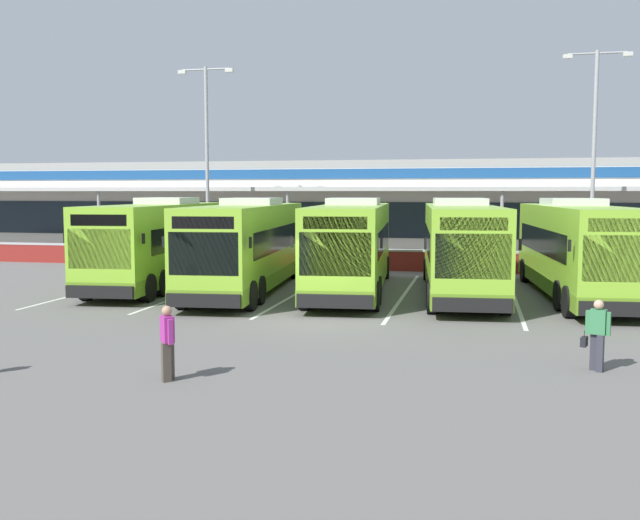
% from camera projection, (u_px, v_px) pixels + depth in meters
% --- Properties ---
extents(ground_plane, '(200.00, 200.00, 0.00)m').
position_uv_depth(ground_plane, '(319.00, 319.00, 22.44)').
color(ground_plane, '#605E5B').
extents(terminal_building, '(70.00, 13.00, 6.00)m').
position_uv_depth(terminal_building, '(404.00, 207.00, 48.30)').
color(terminal_building, beige).
rests_on(terminal_building, ground).
extents(red_barrier_wall, '(60.00, 0.40, 1.10)m').
position_uv_depth(red_barrier_wall, '(380.00, 260.00, 36.48)').
color(red_barrier_wall, maroon).
rests_on(red_barrier_wall, ground).
extents(coach_bus_leftmost, '(3.77, 12.32, 3.78)m').
position_uv_depth(coach_bus_leftmost, '(161.00, 244.00, 30.59)').
color(coach_bus_leftmost, '#8CC633').
rests_on(coach_bus_leftmost, ground).
extents(coach_bus_left_centre, '(3.77, 12.32, 3.78)m').
position_uv_depth(coach_bus_left_centre, '(247.00, 248.00, 28.63)').
color(coach_bus_left_centre, '#8CC633').
rests_on(coach_bus_left_centre, ground).
extents(coach_bus_centre, '(3.77, 12.32, 3.78)m').
position_uv_depth(coach_bus_centre, '(351.00, 248.00, 28.49)').
color(coach_bus_centre, '#8CC633').
rests_on(coach_bus_centre, ground).
extents(coach_bus_right_centre, '(3.77, 12.32, 3.78)m').
position_uv_depth(coach_bus_right_centre, '(460.00, 249.00, 27.74)').
color(coach_bus_right_centre, '#8CC633').
rests_on(coach_bus_right_centre, ground).
extents(coach_bus_rightmost, '(3.77, 12.32, 3.78)m').
position_uv_depth(coach_bus_rightmost, '(577.00, 251.00, 26.99)').
color(coach_bus_rightmost, '#8CC633').
rests_on(coach_bus_rightmost, ground).
extents(bay_stripe_far_west, '(0.14, 13.00, 0.01)m').
position_uv_depth(bay_stripe_far_west, '(111.00, 286.00, 30.52)').
color(bay_stripe_far_west, silver).
rests_on(bay_stripe_far_west, ground).
extents(bay_stripe_west, '(0.14, 13.00, 0.01)m').
position_uv_depth(bay_stripe_west, '(203.00, 288.00, 29.62)').
color(bay_stripe_west, silver).
rests_on(bay_stripe_west, ground).
extents(bay_stripe_mid_west, '(0.14, 13.00, 0.01)m').
position_uv_depth(bay_stripe_mid_west, '(300.00, 291.00, 28.72)').
color(bay_stripe_mid_west, silver).
rests_on(bay_stripe_mid_west, ground).
extents(bay_stripe_centre, '(0.14, 13.00, 0.01)m').
position_uv_depth(bay_stripe_centre, '(404.00, 295.00, 27.82)').
color(bay_stripe_centre, silver).
rests_on(bay_stripe_centre, ground).
extents(bay_stripe_mid_east, '(0.14, 13.00, 0.01)m').
position_uv_depth(bay_stripe_mid_east, '(515.00, 298.00, 26.91)').
color(bay_stripe_mid_east, silver).
rests_on(bay_stripe_mid_east, ground).
extents(bay_stripe_east, '(0.14, 13.00, 0.01)m').
position_uv_depth(bay_stripe_east, '(633.00, 302.00, 26.01)').
color(bay_stripe_east, silver).
rests_on(bay_stripe_east, ground).
extents(pedestrian_with_handbag, '(0.64, 0.46, 1.62)m').
position_uv_depth(pedestrian_with_handbag, '(597.00, 333.00, 15.94)').
color(pedestrian_with_handbag, '#33333D').
rests_on(pedestrian_with_handbag, ground).
extents(pedestrian_in_dark_coat, '(0.43, 0.46, 1.62)m').
position_uv_depth(pedestrian_in_dark_coat, '(167.00, 340.00, 15.10)').
color(pedestrian_in_dark_coat, '#4C4238').
rests_on(pedestrian_in_dark_coat, ground).
extents(lamp_post_west, '(3.24, 0.28, 11.00)m').
position_uv_depth(lamp_post_west, '(207.00, 152.00, 40.01)').
color(lamp_post_west, '#9E9EA3').
rests_on(lamp_post_west, ground).
extents(lamp_post_centre, '(3.24, 0.28, 11.00)m').
position_uv_depth(lamp_post_centre, '(594.00, 146.00, 35.41)').
color(lamp_post_centre, '#9E9EA3').
rests_on(lamp_post_centre, ground).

